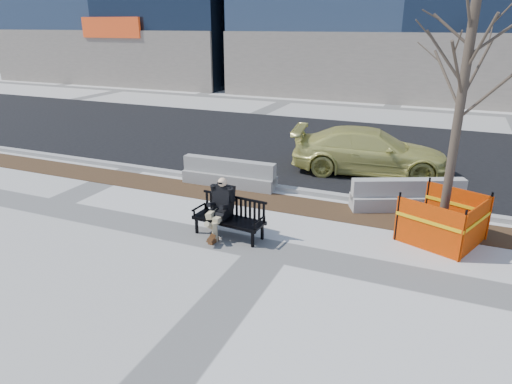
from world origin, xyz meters
TOP-DOWN VIEW (x-y plane):
  - ground at (0.00, 0.00)m, footprint 120.00×120.00m
  - mulch_strip at (0.00, 2.60)m, footprint 40.00×1.20m
  - asphalt_street at (0.00, 8.80)m, footprint 60.00×10.40m
  - curb at (0.00, 3.55)m, footprint 60.00×0.25m
  - bench at (-1.10, 0.28)m, footprint 1.71×0.76m
  - seated_man at (-1.33, 0.34)m, footprint 0.65×0.99m
  - tree_fence at (3.25, 1.92)m, footprint 2.89×2.89m
  - sedan at (0.94, 6.17)m, footprint 5.09×2.69m
  - jersey_barrier_left at (-2.59, 3.31)m, footprint 2.83×0.62m
  - jersey_barrier_right at (2.38, 3.47)m, footprint 2.83×1.70m

SIDE VIEW (x-z plane):
  - ground at x=0.00m, z-range 0.00..0.00m
  - bench at x=-1.10m, z-range -0.44..0.44m
  - seated_man at x=-1.33m, z-range -0.66..0.66m
  - tree_fence at x=3.25m, z-range -2.78..2.78m
  - sedan at x=0.94m, z-range -0.70..0.70m
  - jersey_barrier_left at x=-2.59m, z-range -0.40..0.40m
  - jersey_barrier_right at x=2.38m, z-range -0.41..0.41m
  - asphalt_street at x=0.00m, z-range 0.00..0.01m
  - mulch_strip at x=0.00m, z-range -0.01..0.01m
  - curb at x=0.00m, z-range 0.00..0.12m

